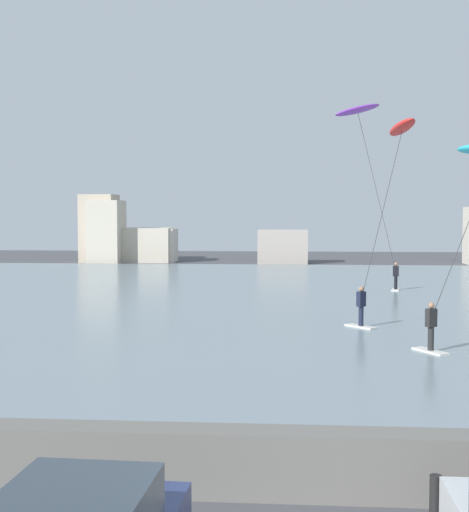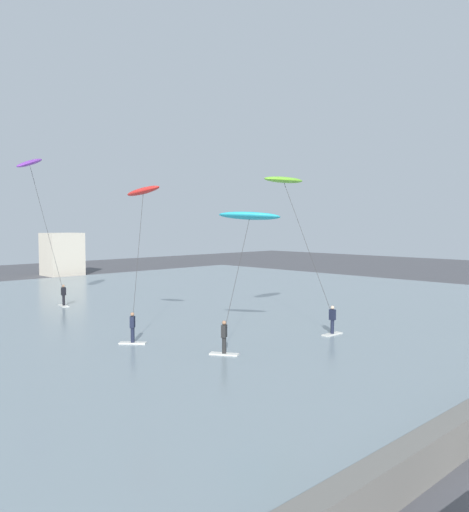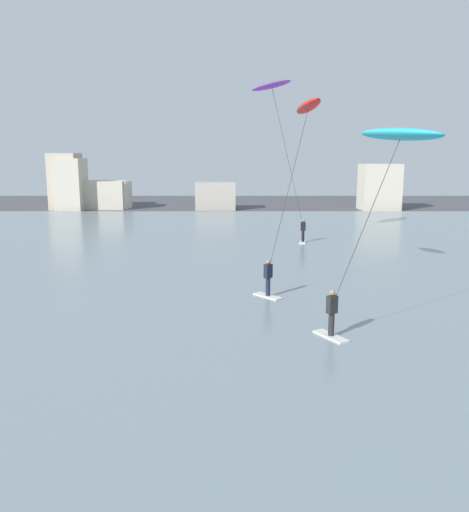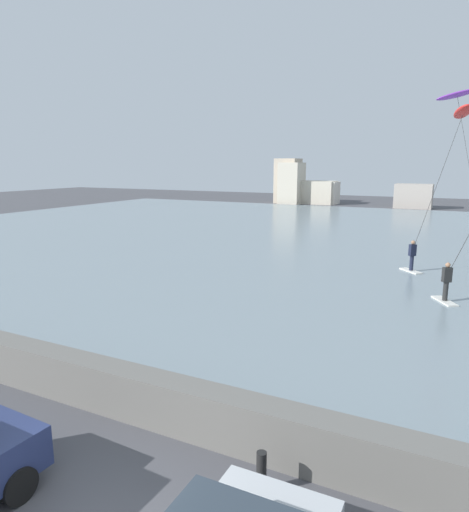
# 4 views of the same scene
# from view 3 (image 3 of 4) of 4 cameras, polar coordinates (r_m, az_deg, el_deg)

# --- Properties ---
(water_bay) EXTENTS (84.00, 52.00, 0.10)m
(water_bay) POSITION_cam_3_polar(r_m,az_deg,el_deg) (31.51, -1.72, -0.13)
(water_bay) COLOR gray
(water_bay) RESTS_ON ground
(far_shore_buildings) EXTENTS (39.87, 5.45, 6.40)m
(far_shore_buildings) POSITION_cam_3_polar(r_m,az_deg,el_deg) (60.70, -7.15, 7.39)
(far_shore_buildings) COLOR #B7A893
(far_shore_buildings) RESTS_ON ground
(kitesurfer_red) EXTENTS (2.96, 3.35, 8.52)m
(kitesurfer_red) POSITION_cam_3_polar(r_m,az_deg,el_deg) (23.11, 7.53, 13.33)
(kitesurfer_red) COLOR silver
(kitesurfer_red) RESTS_ON water_bay
(kitesurfer_cyan) EXTENTS (3.90, 3.18, 7.02)m
(kitesurfer_cyan) POSITION_cam_3_polar(r_m,az_deg,el_deg) (17.63, 17.15, 10.79)
(kitesurfer_cyan) COLOR silver
(kitesurfer_cyan) RESTS_ON water_bay
(kitesurfer_purple) EXTENTS (4.47, 3.64, 11.39)m
(kitesurfer_purple) POSITION_cam_3_polar(r_m,az_deg,el_deg) (36.55, 4.46, 17.20)
(kitesurfer_purple) COLOR silver
(kitesurfer_purple) RESTS_ON water_bay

